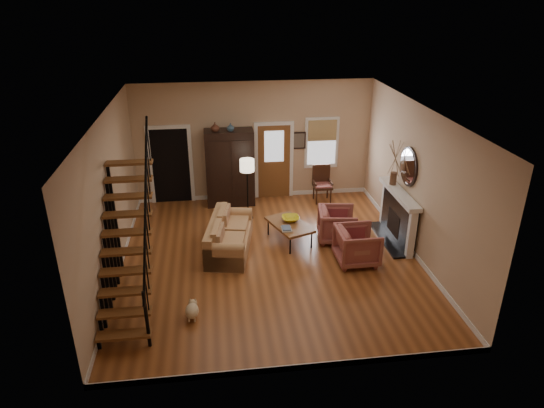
{
  "coord_description": "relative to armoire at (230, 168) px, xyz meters",
  "views": [
    {
      "loc": [
        -1.15,
        -9.3,
        5.56
      ],
      "look_at": [
        0.1,
        0.4,
        1.15
      ],
      "focal_mm": 32.0,
      "sensor_mm": 36.0,
      "label": 1
    }
  ],
  "objects": [
    {
      "name": "vase_b",
      "position": [
        0.05,
        -0.1,
        1.16
      ],
      "size": [
        0.2,
        0.2,
        0.21
      ],
      "primitive_type": "imported",
      "color": "#334C60",
      "rests_on": "armoire"
    },
    {
      "name": "coffee_table",
      "position": [
        1.26,
        -2.41,
        -0.82
      ],
      "size": [
        1.1,
        1.4,
        0.47
      ],
      "primitive_type": null,
      "rotation": [
        0.0,
        0.0,
        0.37
      ],
      "color": "brown",
      "rests_on": "ground"
    },
    {
      "name": "dog",
      "position": [
        -0.97,
        -5.1,
        -0.9
      ],
      "size": [
        0.28,
        0.43,
        0.3
      ],
      "primitive_type": null,
      "rotation": [
        0.0,
        0.0,
        -0.08
      ],
      "color": "beige",
      "rests_on": "ground"
    },
    {
      "name": "staircase",
      "position": [
        -2.08,
        -4.45,
        0.55
      ],
      "size": [
        0.94,
        2.8,
        3.2
      ],
      "primitive_type": null,
      "color": "brown",
      "rests_on": "ground"
    },
    {
      "name": "fireplace",
      "position": [
        3.83,
        -2.65,
        -0.31
      ],
      "size": [
        0.33,
        1.95,
        2.3
      ],
      "color": "black",
      "rests_on": "ground"
    },
    {
      "name": "sofa",
      "position": [
        -0.16,
        -2.65,
        -0.68
      ],
      "size": [
        1.21,
        2.13,
        0.75
      ],
      "primitive_type": null,
      "rotation": [
        0.0,
        0.0,
        -0.18
      ],
      "color": "tan",
      "rests_on": "ground"
    },
    {
      "name": "armchair_right",
      "position": [
        2.39,
        -2.48,
        -0.65
      ],
      "size": [
        0.99,
        0.97,
        0.8
      ],
      "primitive_type": "imported",
      "rotation": [
        0.0,
        0.0,
        1.42
      ],
      "color": "maroon",
      "rests_on": "ground"
    },
    {
      "name": "armchair_left",
      "position": [
        2.57,
        -3.54,
        -0.64
      ],
      "size": [
        0.91,
        0.89,
        0.82
      ],
      "primitive_type": "imported",
      "rotation": [
        0.0,
        0.0,
        1.58
      ],
      "color": "maroon",
      "rests_on": "ground"
    },
    {
      "name": "side_chair",
      "position": [
        2.55,
        -0.2,
        -0.54
      ],
      "size": [
        0.54,
        0.54,
        1.02
      ],
      "primitive_type": null,
      "color": "#3A1F12",
      "rests_on": "ground"
    },
    {
      "name": "armoire",
      "position": [
        0.0,
        0.0,
        0.0
      ],
      "size": [
        1.3,
        0.6,
        2.1
      ],
      "primitive_type": null,
      "color": "black",
      "rests_on": "ground"
    },
    {
      "name": "books",
      "position": [
        1.14,
        -2.71,
        -0.55
      ],
      "size": [
        0.22,
        0.31,
        0.06
      ],
      "primitive_type": null,
      "color": "beige",
      "rests_on": "coffee_table"
    },
    {
      "name": "bowl",
      "position": [
        1.31,
        -2.26,
        -0.53
      ],
      "size": [
        0.42,
        0.42,
        0.1
      ],
      "primitive_type": "imported",
      "color": "gold",
      "rests_on": "coffee_table"
    },
    {
      "name": "vase_a",
      "position": [
        -0.35,
        -0.1,
        1.17
      ],
      "size": [
        0.24,
        0.24,
        0.25
      ],
      "primitive_type": "imported",
      "color": "#4C2619",
      "rests_on": "armoire"
    },
    {
      "name": "floor_lamp",
      "position": [
        0.39,
        -0.98,
        -0.25
      ],
      "size": [
        0.41,
        0.41,
        1.6
      ],
      "primitive_type": null,
      "rotation": [
        0.0,
        0.0,
        0.11
      ],
      "color": "black",
      "rests_on": "ground"
    },
    {
      "name": "room",
      "position": [
        0.29,
        -1.39,
        0.46
      ],
      "size": [
        7.0,
        7.33,
        3.3
      ],
      "color": "brown",
      "rests_on": "ground"
    }
  ]
}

